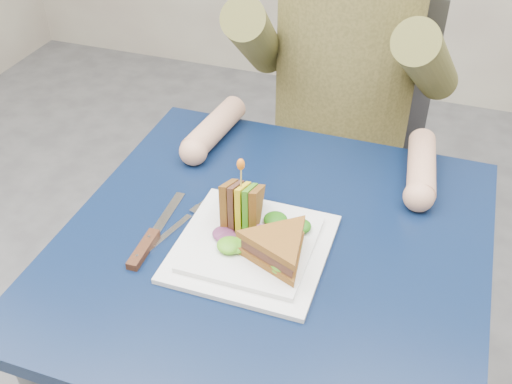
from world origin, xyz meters
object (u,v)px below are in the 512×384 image
at_px(diner, 348,26).
at_px(sandwich_flat, 278,248).
at_px(plate, 252,246).
at_px(sandwich_upright, 242,207).
at_px(knife, 148,242).
at_px(chair, 344,139).
at_px(fork, 180,224).
at_px(table, 272,271).

relative_size(diner, sandwich_flat, 3.98).
xyz_separation_m(plate, sandwich_flat, (0.05, -0.02, 0.04)).
bearing_deg(sandwich_upright, knife, -147.37).
relative_size(chair, sandwich_flat, 4.97).
relative_size(plate, fork, 1.48).
distance_m(chair, diner, 0.39).
bearing_deg(plate, fork, 172.89).
relative_size(table, knife, 3.39).
bearing_deg(sandwich_flat, diner, 92.66).
height_order(sandwich_upright, fork, sandwich_upright).
xyz_separation_m(chair, knife, (-0.20, -0.75, 0.20)).
bearing_deg(diner, table, -90.00).
distance_m(table, sandwich_flat, 0.14).
relative_size(chair, diner, 1.25).
bearing_deg(table, diner, 90.00).
xyz_separation_m(table, chair, (0.00, 0.67, -0.11)).
bearing_deg(diner, fork, -106.98).
xyz_separation_m(diner, fork, (-0.17, -0.57, -0.18)).
bearing_deg(diner, sandwich_flat, -87.34).
bearing_deg(sandwich_flat, table, 114.82).
distance_m(table, fork, 0.19).
height_order(table, fork, fork).
bearing_deg(fork, sandwich_upright, 13.23).
bearing_deg(chair, plate, -92.15).
relative_size(table, sandwich_flat, 4.01).
bearing_deg(sandwich_upright, sandwich_flat, -37.78).
xyz_separation_m(sandwich_flat, fork, (-0.20, 0.04, -0.04)).
bearing_deg(plate, table, 54.29).
bearing_deg(sandwich_flat, fork, 167.92).
bearing_deg(table, plate, -125.71).
distance_m(diner, fork, 0.62).
bearing_deg(diner, plate, -92.56).
xyz_separation_m(fork, knife, (-0.03, -0.07, 0.00)).
relative_size(chair, fork, 5.30).
xyz_separation_m(plate, fork, (-0.15, 0.02, -0.01)).
xyz_separation_m(table, knife, (-0.20, -0.08, 0.09)).
bearing_deg(chair, knife, -105.30).
xyz_separation_m(chair, sandwich_upright, (-0.06, -0.66, 0.24)).
distance_m(sandwich_flat, knife, 0.24).
bearing_deg(sandwich_flat, chair, 92.25).
xyz_separation_m(plate, knife, (-0.18, -0.05, -0.00)).
xyz_separation_m(chair, fork, (-0.17, -0.68, 0.19)).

